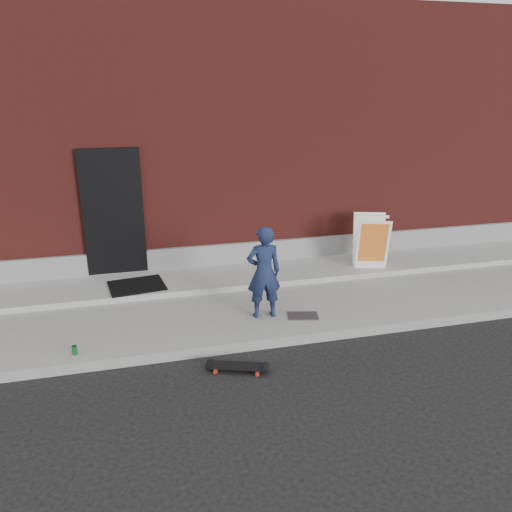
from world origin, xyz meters
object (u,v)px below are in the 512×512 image
object	(u,v)px
child	(264,272)
skateboard	(237,366)
pizza_sign	(371,241)
soda_can	(75,350)

from	to	relation	value
child	skateboard	bearing A→B (deg)	62.60
pizza_sign	soda_can	xyz separation A→B (m)	(-5.21, -1.91, -0.54)
child	soda_can	xyz separation A→B (m)	(-2.73, -0.51, -0.66)
skateboard	soda_can	xyz separation A→B (m)	(-2.05, 0.70, 0.14)
skateboard	soda_can	bearing A→B (deg)	161.14
skateboard	soda_can	distance (m)	2.17
pizza_sign	soda_can	size ratio (longest dim) A/B	7.93
child	pizza_sign	xyz separation A→B (m)	(2.47, 1.39, -0.12)
soda_can	child	bearing A→B (deg)	10.65
skateboard	pizza_sign	world-z (taller)	pizza_sign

